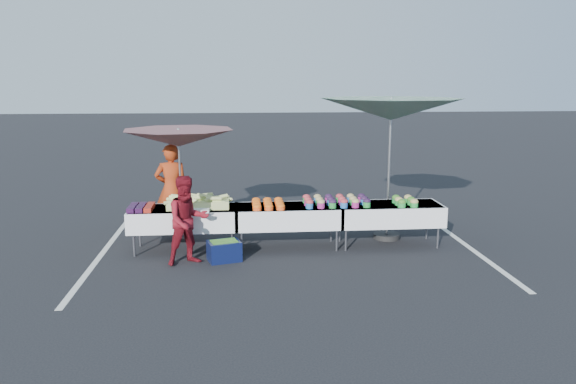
{
  "coord_description": "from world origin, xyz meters",
  "views": [
    {
      "loc": [
        -0.85,
        -9.52,
        2.94
      ],
      "look_at": [
        0.0,
        0.0,
        1.0
      ],
      "focal_mm": 35.0,
      "sensor_mm": 36.0,
      "label": 1
    }
  ],
  "objects": [
    {
      "name": "umbrella_right",
      "position": [
        1.89,
        0.4,
        2.38
      ],
      "size": [
        3.09,
        3.09,
        2.62
      ],
      "rotation": [
        0.0,
        0.0,
        -0.23
      ],
      "color": "black",
      "rests_on": "ground"
    },
    {
      "name": "table_right",
      "position": [
        1.8,
        0.0,
        0.58
      ],
      "size": [
        1.86,
        0.81,
        0.75
      ],
      "color": "white",
      "rests_on": "ground"
    },
    {
      "name": "bean_baskets",
      "position": [
        2.06,
        -0.1,
        0.82
      ],
      "size": [
        0.36,
        0.5,
        0.15
      ],
      "color": "#238E37",
      "rests_on": "table_right"
    },
    {
      "name": "vendor",
      "position": [
        -2.13,
        1.11,
        0.87
      ],
      "size": [
        0.65,
        0.45,
        1.73
      ],
      "primitive_type": "imported",
      "rotation": [
        0.0,
        0.0,
        3.19
      ],
      "color": "#A03312",
      "rests_on": "ground"
    },
    {
      "name": "storage_bin",
      "position": [
        -1.11,
        -0.65,
        0.17
      ],
      "size": [
        0.6,
        0.5,
        0.34
      ],
      "rotation": [
        0.0,
        0.0,
        0.27
      ],
      "color": "#0B1237",
      "rests_on": "ground"
    },
    {
      "name": "potato_cups",
      "position": [
        0.85,
        0.0,
        0.83
      ],
      "size": [
        1.14,
        0.58,
        0.16
      ],
      "color": "#2666B4",
      "rests_on": "table_right"
    },
    {
      "name": "carrot_bowls",
      "position": [
        -0.35,
        -0.01,
        0.8
      ],
      "size": [
        0.55,
        0.69,
        0.11
      ],
      "color": "#F4531B",
      "rests_on": "table_center"
    },
    {
      "name": "ground",
      "position": [
        0.0,
        0.0,
        0.0
      ],
      "size": [
        80.0,
        80.0,
        0.0
      ],
      "primitive_type": "plane",
      "color": "black"
    },
    {
      "name": "plastic_bags",
      "position": [
        -1.5,
        -0.3,
        0.78
      ],
      "size": [
        0.3,
        0.25,
        0.05
      ],
      "primitive_type": "cube",
      "color": "white",
      "rests_on": "table_left"
    },
    {
      "name": "stripe_right",
      "position": [
        3.2,
        0.0,
        0.0
      ],
      "size": [
        0.1,
        5.0,
        0.0
      ],
      "primitive_type": "cube",
      "color": "silver",
      "rests_on": "ground"
    },
    {
      "name": "umbrella_left",
      "position": [
        -1.91,
        0.66,
        1.88
      ],
      "size": [
        2.46,
        2.46,
        2.07
      ],
      "rotation": [
        0.0,
        0.0,
        -0.25
      ],
      "color": "black",
      "rests_on": "ground"
    },
    {
      "name": "stripe_left",
      "position": [
        -3.2,
        0.0,
        0.0
      ],
      "size": [
        0.1,
        5.0,
        0.0
      ],
      "primitive_type": "cube",
      "color": "silver",
      "rests_on": "ground"
    },
    {
      "name": "berry_punnets",
      "position": [
        -2.51,
        -0.06,
        0.79
      ],
      "size": [
        0.4,
        0.54,
        0.08
      ],
      "color": "black",
      "rests_on": "table_left"
    },
    {
      "name": "table_center",
      "position": [
        0.0,
        0.0,
        0.58
      ],
      "size": [
        1.86,
        0.81,
        0.75
      ],
      "color": "white",
      "rests_on": "ground"
    },
    {
      "name": "table_left",
      "position": [
        -1.8,
        0.0,
        0.58
      ],
      "size": [
        1.86,
        0.81,
        0.75
      ],
      "color": "white",
      "rests_on": "ground"
    },
    {
      "name": "customer",
      "position": [
        -1.67,
        -0.75,
        0.72
      ],
      "size": [
        0.86,
        0.78,
        1.44
      ],
      "primitive_type": "imported",
      "rotation": [
        0.0,
        0.0,
        0.41
      ],
      "color": "maroon",
      "rests_on": "ground"
    },
    {
      "name": "corn_pile",
      "position": [
        -1.55,
        0.05,
        0.84
      ],
      "size": [
        1.16,
        0.57,
        0.26
      ],
      "color": "#94AB58",
      "rests_on": "table_left"
    }
  ]
}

